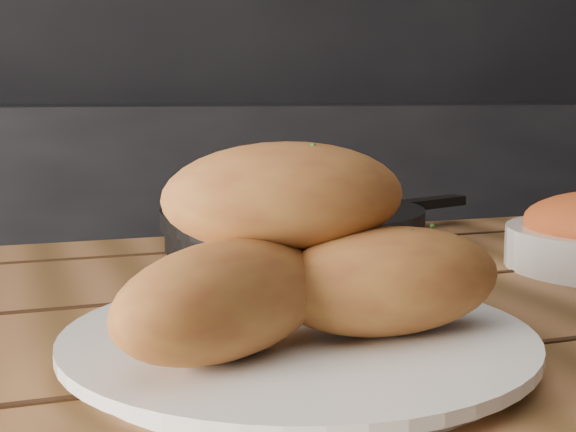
{
  "coord_description": "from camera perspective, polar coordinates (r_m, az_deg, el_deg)",
  "views": [
    {
      "loc": [
        0.03,
        0.0,
        0.92
      ],
      "look_at": [
        0.2,
        0.49,
        0.84
      ],
      "focal_mm": 50.0,
      "sensor_mm": 36.0,
      "label": 1
    }
  ],
  "objects": [
    {
      "name": "counter",
      "position": [
        1.76,
        -19.6,
        -7.43
      ],
      "size": [
        2.8,
        0.6,
        0.9
      ],
      "primitive_type": "cube",
      "color": "black",
      "rests_on": "ground"
    },
    {
      "name": "plate",
      "position": [
        0.53,
        0.73,
        -9.02
      ],
      "size": [
        0.31,
        0.31,
        0.02
      ],
      "color": "white",
      "rests_on": "table"
    },
    {
      "name": "bread_rolls",
      "position": [
        0.51,
        0.27,
        -3.11
      ],
      "size": [
        0.27,
        0.24,
        0.12
      ],
      "color": "#A36D2D",
      "rests_on": "plate"
    },
    {
      "name": "skillet",
      "position": [
        0.9,
        0.41,
        -0.75
      ],
      "size": [
        0.42,
        0.29,
        0.05
      ],
      "color": "black",
      "rests_on": "table"
    }
  ]
}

